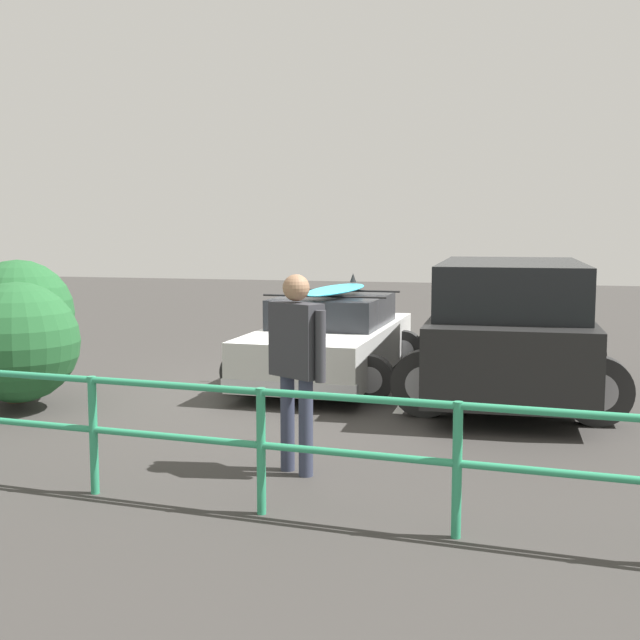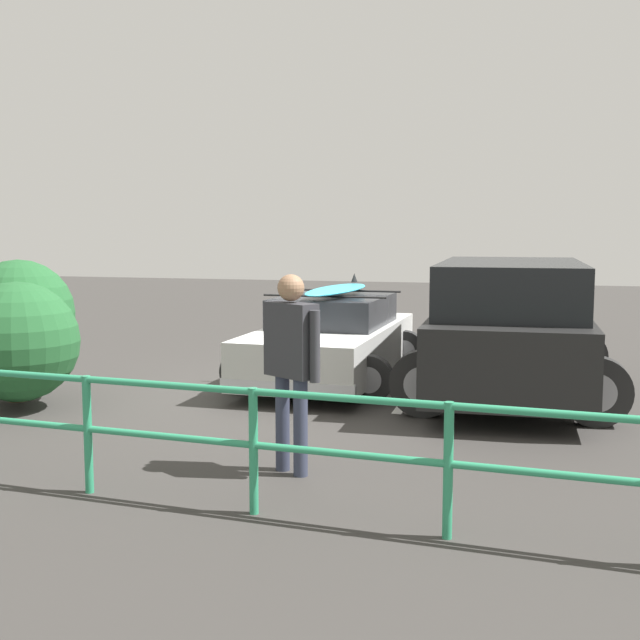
# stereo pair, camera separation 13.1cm
# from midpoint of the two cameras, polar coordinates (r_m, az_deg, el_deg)

# --- Properties ---
(ground_plane) EXTENTS (44.00, 44.00, 0.02)m
(ground_plane) POSITION_cam_midpoint_polar(r_m,az_deg,el_deg) (10.90, -1.78, -5.07)
(ground_plane) COLOR #383533
(ground_plane) RESTS_ON ground
(parking_stripe) EXTENTS (0.12, 3.59, 0.00)m
(parking_stripe) POSITION_cam_midpoint_polar(r_m,az_deg,el_deg) (11.32, 6.58, -4.62)
(parking_stripe) COLOR silver
(parking_stripe) RESTS_ON ground
(sedan_car) EXTENTS (2.37, 4.07, 1.50)m
(sedan_car) POSITION_cam_midpoint_polar(r_m,az_deg,el_deg) (11.48, 0.46, -1.43)
(sedan_car) COLOR silver
(sedan_car) RESTS_ON ground
(suv_car) EXTENTS (2.75, 4.45, 1.76)m
(suv_car) POSITION_cam_midpoint_polar(r_m,az_deg,el_deg) (10.57, 12.99, -0.53)
(suv_car) COLOR black
(suv_car) RESTS_ON ground
(person_bystander) EXTENTS (0.61, 0.43, 1.79)m
(person_bystander) POSITION_cam_midpoint_polar(r_m,az_deg,el_deg) (7.08, -2.23, -2.50)
(person_bystander) COLOR #33384C
(person_bystander) RESTS_ON ground
(railing_fence) EXTENTS (10.48, 0.88, 0.99)m
(railing_fence) POSITION_cam_midpoint_polar(r_m,az_deg,el_deg) (6.49, -10.93, -7.22)
(railing_fence) COLOR #2D9366
(railing_fence) RESTS_ON ground
(bush_near_left) EXTENTS (1.84, 2.12, 1.80)m
(bush_near_left) POSITION_cam_midpoint_polar(r_m,az_deg,el_deg) (10.66, -20.97, -0.61)
(bush_near_left) COLOR #4C3828
(bush_near_left) RESTS_ON ground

